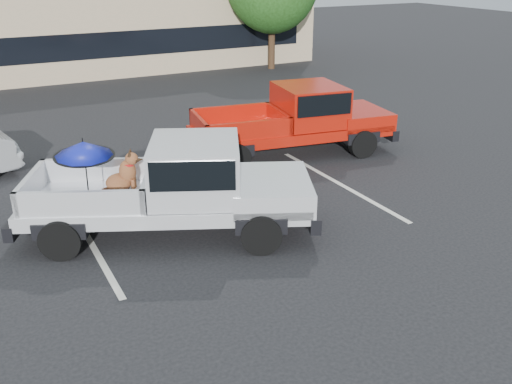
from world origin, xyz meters
TOP-DOWN VIEW (x-y plane):
  - ground at (0.00, 0.00)m, footprint 90.00×90.00m
  - stripe_left at (-3.00, 2.00)m, footprint 0.12×5.00m
  - stripe_right at (3.00, 2.00)m, footprint 0.12×5.00m
  - silver_pickup at (-1.23, 1.28)m, footprint 5.99×4.15m
  - red_pickup at (3.49, 4.44)m, footprint 5.89×2.80m

SIDE VIEW (x-z plane):
  - ground at x=0.00m, z-range 0.00..0.00m
  - stripe_left at x=-3.00m, z-range 0.00..0.01m
  - stripe_right at x=3.00m, z-range 0.00..0.01m
  - red_pickup at x=3.49m, z-range 0.09..1.95m
  - silver_pickup at x=-1.23m, z-range 0.02..2.08m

